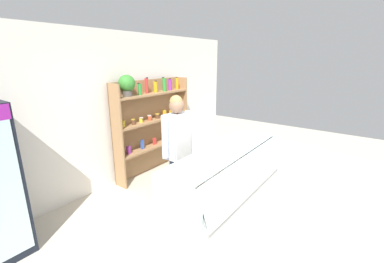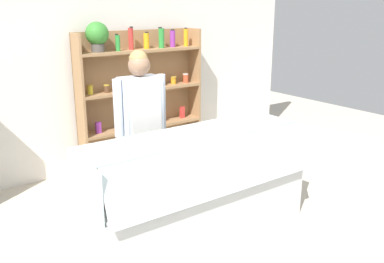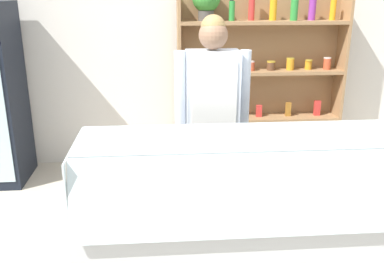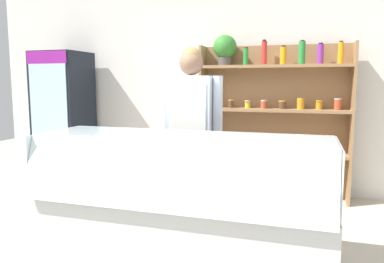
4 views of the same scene
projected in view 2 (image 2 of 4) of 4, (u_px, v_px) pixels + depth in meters
name	position (u px, v px, depth m)	size (l,w,h in m)	color
ground_plane	(191.00, 240.00, 4.12)	(12.00, 12.00, 0.00)	beige
back_wall	(86.00, 71.00, 5.55)	(6.80, 0.10, 2.70)	white
shelving_unit	(135.00, 86.00, 5.76)	(1.79, 0.29, 1.98)	#9E754C
deli_display_case	(196.00, 202.00, 4.19)	(2.26, 0.79, 1.01)	silver
shop_clerk	(141.00, 117.00, 4.50)	(0.61, 0.25, 1.73)	#383D51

